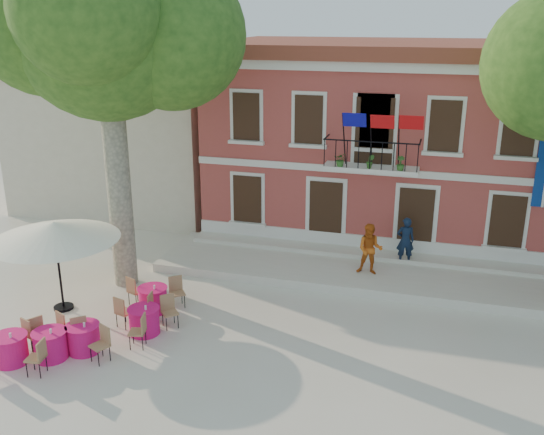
{
  "coord_description": "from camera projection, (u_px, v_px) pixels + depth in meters",
  "views": [
    {
      "loc": [
        4.35,
        -14.71,
        8.5
      ],
      "look_at": [
        -0.92,
        3.5,
        2.12
      ],
      "focal_mm": 40.0,
      "sensor_mm": 36.0,
      "label": 1
    }
  ],
  "objects": [
    {
      "name": "patio_umbrella",
      "position": [
        54.0,
        231.0,
        17.62
      ],
      "size": [
        3.75,
        3.75,
        2.78
      ],
      "color": "black",
      "rests_on": "ground"
    },
    {
      "name": "pedestrian_navy",
      "position": [
        405.0,
        241.0,
        20.73
      ],
      "size": [
        0.67,
        0.51,
        1.67
      ],
      "primitive_type": "imported",
      "rotation": [
        0.0,
        0.0,
        3.33
      ],
      "color": "#101D35",
      "rests_on": "terrace"
    },
    {
      "name": "cafe_table_4",
      "position": [
        153.0,
        298.0,
        18.12
      ],
      "size": [
        1.85,
        1.74,
        0.95
      ],
      "color": "#F01669",
      "rests_on": "ground"
    },
    {
      "name": "plane_tree_west",
      "position": [
        106.0,
        28.0,
        17.61
      ],
      "size": [
        5.61,
        5.61,
        11.03
      ],
      "color": "#A59E84",
      "rests_on": "ground"
    },
    {
      "name": "cafe_table_1",
      "position": [
        83.0,
        337.0,
        15.95
      ],
      "size": [
        1.92,
        1.2,
        0.95
      ],
      "color": "#F01669",
      "rests_on": "ground"
    },
    {
      "name": "cafe_table_2",
      "position": [
        11.0,
        348.0,
        15.44
      ],
      "size": [
        1.37,
        1.85,
        0.95
      ],
      "color": "#F01669",
      "rests_on": "ground"
    },
    {
      "name": "neighbor_west",
      "position": [
        143.0,
        131.0,
        28.74
      ],
      "size": [
        9.4,
        9.4,
        6.4
      ],
      "color": "beige",
      "rests_on": "ground"
    },
    {
      "name": "cafe_table_3",
      "position": [
        144.0,
        319.0,
        16.86
      ],
      "size": [
        1.82,
        1.8,
        0.95
      ],
      "color": "#F01669",
      "rests_on": "ground"
    },
    {
      "name": "main_building",
      "position": [
        385.0,
        136.0,
        24.61
      ],
      "size": [
        13.5,
        9.59,
        7.5
      ],
      "color": "#AE433E",
      "rests_on": "ground"
    },
    {
      "name": "pedestrian_orange",
      "position": [
        370.0,
        249.0,
        19.9
      ],
      "size": [
        0.85,
        0.66,
        1.72
      ],
      "primitive_type": "imported",
      "rotation": [
        0.0,
        0.0,
        0.01
      ],
      "color": "#D35F18",
      "rests_on": "terrace"
    },
    {
      "name": "ground",
      "position": [
        269.0,
        328.0,
        17.25
      ],
      "size": [
        90.0,
        90.0,
        0.0
      ],
      "primitive_type": "plane",
      "color": "beige",
      "rests_on": "ground"
    },
    {
      "name": "cafe_table_0",
      "position": [
        50.0,
        343.0,
        15.63
      ],
      "size": [
        1.85,
        1.74,
        0.95
      ],
      "color": "#F01669",
      "rests_on": "ground"
    },
    {
      "name": "terrace",
      "position": [
        361.0,
        272.0,
        20.68
      ],
      "size": [
        14.0,
        3.4,
        0.3
      ],
      "primitive_type": "cube",
      "color": "silver",
      "rests_on": "ground"
    }
  ]
}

